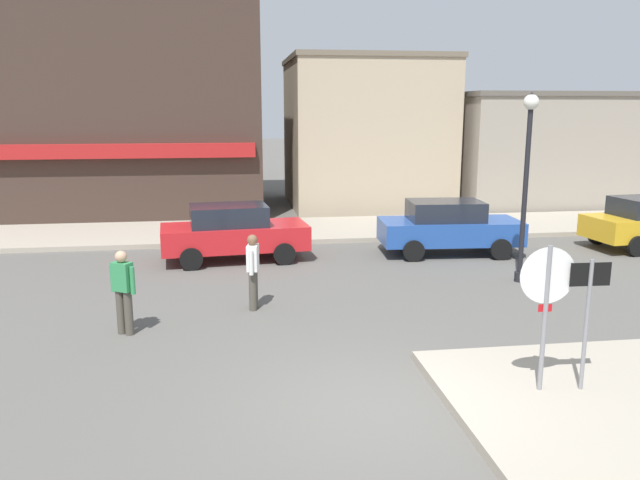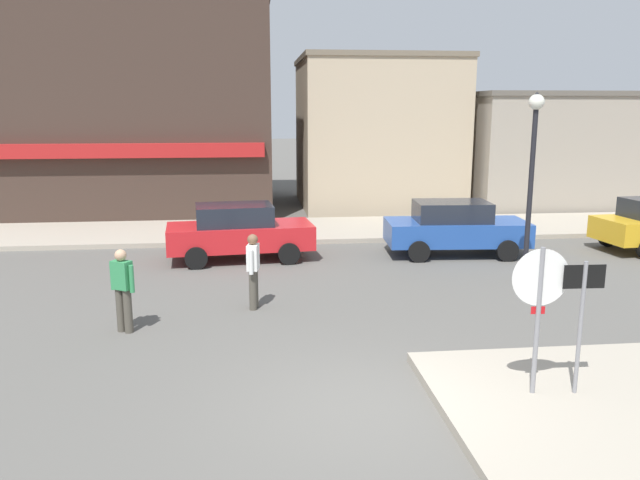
# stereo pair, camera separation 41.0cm
# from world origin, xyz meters

# --- Properties ---
(ground_plane) EXTENTS (160.00, 160.00, 0.00)m
(ground_plane) POSITION_xyz_m (0.00, 0.00, 0.00)
(ground_plane) COLOR #5B5954
(kerb_far) EXTENTS (80.00, 4.00, 0.15)m
(kerb_far) POSITION_xyz_m (0.00, 12.91, 0.07)
(kerb_far) COLOR #A89E8C
(kerb_far) RESTS_ON ground
(stop_sign) EXTENTS (0.82, 0.07, 2.30)m
(stop_sign) POSITION_xyz_m (2.46, -0.06, 1.52)
(stop_sign) COLOR gray
(stop_sign) RESTS_ON ground
(one_way_sign) EXTENTS (0.60, 0.06, 2.10)m
(one_way_sign) POSITION_xyz_m (3.06, -0.12, 1.33)
(one_way_sign) COLOR gray
(one_way_sign) RESTS_ON ground
(lamp_post) EXTENTS (0.36, 0.36, 4.54)m
(lamp_post) POSITION_xyz_m (5.01, 5.97, 2.96)
(lamp_post) COLOR black
(lamp_post) RESTS_ON ground
(parked_car_nearest) EXTENTS (4.15, 2.18, 1.56)m
(parked_car_nearest) POSITION_xyz_m (-1.92, 9.16, 0.81)
(parked_car_nearest) COLOR red
(parked_car_nearest) RESTS_ON ground
(parked_car_second) EXTENTS (4.10, 2.07, 1.56)m
(parked_car_second) POSITION_xyz_m (4.27, 9.09, 0.81)
(parked_car_second) COLOR #234C9E
(parked_car_second) RESTS_ON ground
(pedestrian_crossing_near) EXTENTS (0.52, 0.37, 1.61)m
(pedestrian_crossing_near) POSITION_xyz_m (-3.97, 3.54, 0.87)
(pedestrian_crossing_near) COLOR #4C473D
(pedestrian_crossing_near) RESTS_ON ground
(pedestrian_crossing_far) EXTENTS (0.28, 0.56, 1.61)m
(pedestrian_crossing_far) POSITION_xyz_m (-1.53, 4.71, 0.87)
(pedestrian_crossing_far) COLOR #4C473D
(pedestrian_crossing_far) RESTS_ON ground
(building_corner_shop) EXTENTS (11.09, 9.61, 8.71)m
(building_corner_shop) POSITION_xyz_m (-6.18, 19.46, 4.36)
(building_corner_shop) COLOR #3D2D26
(building_corner_shop) RESTS_ON ground
(building_storefront_left_near) EXTENTS (6.60, 6.52, 6.28)m
(building_storefront_left_near) POSITION_xyz_m (3.83, 18.89, 3.15)
(building_storefront_left_near) COLOR tan
(building_storefront_left_near) RESTS_ON ground
(building_storefront_left_mid) EXTENTS (7.46, 7.56, 4.83)m
(building_storefront_left_mid) POSITION_xyz_m (11.19, 18.82, 2.42)
(building_storefront_left_mid) COLOR #9E9384
(building_storefront_left_mid) RESTS_ON ground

